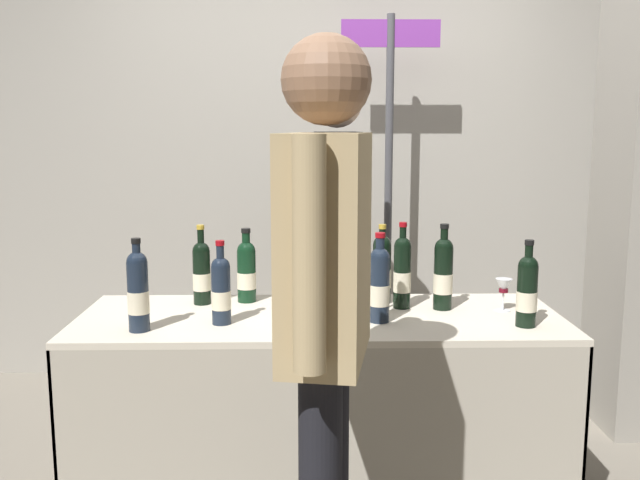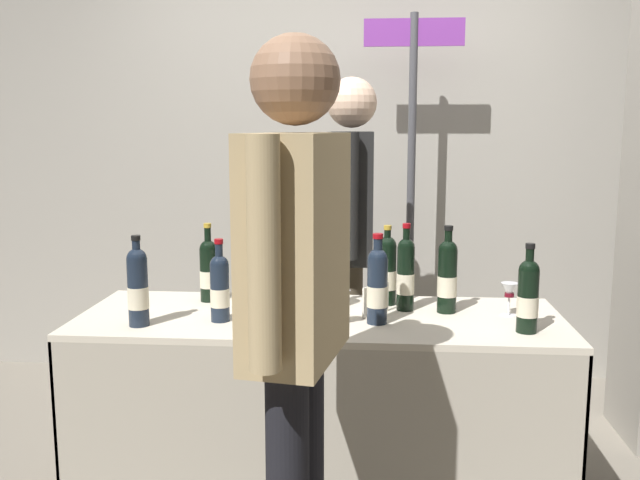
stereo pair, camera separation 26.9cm
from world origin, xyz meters
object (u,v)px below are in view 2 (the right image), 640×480
object	(u,v)px
wine_glass_mid	(341,300)
taster_foreground_right	(295,292)
wine_glass_near_vendor	(509,292)
vendor_presenter	(351,221)
tasting_table	(320,372)
featured_wine_bottle	(253,269)
flower_vase	(326,280)
display_bottle_0	(528,295)
booth_signpost	(411,170)

from	to	relation	value
wine_glass_mid	taster_foreground_right	distance (m)	0.71
wine_glass_near_vendor	vendor_presenter	distance (m)	0.92
tasting_table	wine_glass_near_vendor	distance (m)	0.81
featured_wine_bottle	vendor_presenter	world-z (taller)	vendor_presenter
wine_glass_near_vendor	wine_glass_mid	xyz separation A→B (m)	(-0.65, -0.18, 0.00)
tasting_table	wine_glass_mid	world-z (taller)	wine_glass_mid
featured_wine_bottle	flower_vase	distance (m)	0.34
tasting_table	display_bottle_0	world-z (taller)	display_bottle_0
featured_wine_bottle	wine_glass_mid	bearing A→B (deg)	-41.69
featured_wine_bottle	flower_vase	bearing A→B (deg)	-19.39
vendor_presenter	booth_signpost	world-z (taller)	booth_signpost
featured_wine_bottle	wine_glass_near_vendor	bearing A→B (deg)	-9.43
tasting_table	wine_glass_mid	size ratio (longest dim) A/B	14.31
wine_glass_near_vendor	flower_vase	world-z (taller)	flower_vase
featured_wine_bottle	vendor_presenter	xyz separation A→B (m)	(0.40, 0.46, 0.15)
featured_wine_bottle	booth_signpost	size ratio (longest dim) A/B	0.15
flower_vase	wine_glass_near_vendor	bearing A→B (deg)	-4.74
wine_glass_near_vendor	vendor_presenter	xyz separation A→B (m)	(-0.64, 0.63, 0.19)
display_bottle_0	booth_signpost	bearing A→B (deg)	104.76
booth_signpost	tasting_table	bearing A→B (deg)	-108.74
wine_glass_near_vendor	taster_foreground_right	bearing A→B (deg)	-130.82
tasting_table	vendor_presenter	bearing A→B (deg)	82.16
display_bottle_0	vendor_presenter	world-z (taller)	vendor_presenter
display_bottle_0	wine_glass_mid	bearing A→B (deg)	176.30
display_bottle_0	flower_vase	world-z (taller)	flower_vase
flower_vase	booth_signpost	bearing A→B (deg)	70.25
wine_glass_near_vendor	taster_foreground_right	distance (m)	1.15
wine_glass_mid	flower_vase	bearing A→B (deg)	106.74
wine_glass_mid	featured_wine_bottle	bearing A→B (deg)	138.31
wine_glass_near_vendor	taster_foreground_right	world-z (taller)	taster_foreground_right
display_bottle_0	wine_glass_near_vendor	world-z (taller)	display_bottle_0
wine_glass_mid	wine_glass_near_vendor	bearing A→B (deg)	15.29
flower_vase	taster_foreground_right	size ratio (longest dim) A/B	0.23
wine_glass_near_vendor	booth_signpost	bearing A→B (deg)	106.41
tasting_table	wine_glass_mid	bearing A→B (deg)	-54.72
display_bottle_0	wine_glass_mid	size ratio (longest dim) A/B	2.46
featured_wine_bottle	display_bottle_0	bearing A→B (deg)	-20.29
wine_glass_near_vendor	flower_vase	distance (m)	0.72
display_bottle_0	booth_signpost	distance (m)	1.45
display_bottle_0	taster_foreground_right	distance (m)	1.01
display_bottle_0	wine_glass_mid	distance (m)	0.68
vendor_presenter	display_bottle_0	bearing A→B (deg)	37.31
vendor_presenter	wine_glass_near_vendor	bearing A→B (deg)	44.81
featured_wine_bottle	display_bottle_0	distance (m)	1.14
vendor_presenter	tasting_table	bearing A→B (deg)	-8.46
wine_glass_near_vendor	flower_vase	xyz separation A→B (m)	(-0.72, 0.06, 0.02)
display_bottle_0	booth_signpost	world-z (taller)	booth_signpost
tasting_table	taster_foreground_right	distance (m)	0.96
featured_wine_bottle	tasting_table	bearing A→B (deg)	-36.49
wine_glass_near_vendor	tasting_table	bearing A→B (deg)	-175.92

